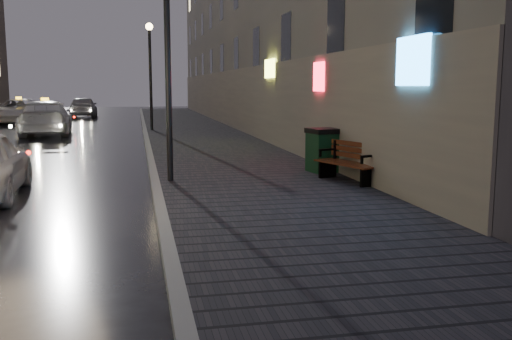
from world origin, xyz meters
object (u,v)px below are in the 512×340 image
Objects in this scene: trash_bin at (323,150)px; lamp_far at (150,63)px; taxi_far at (19,111)px; lamp_near at (167,35)px; car_far at (83,107)px; bench at (350,162)px; taxi_mid at (46,118)px.

lamp_far is at bearing 92.05° from trash_bin.
lamp_far is 0.96× the size of taxi_far.
trash_bin is 27.48m from taxi_far.
lamp_near is 26.73m from taxi_far.
bench is at bearing 104.41° from car_far.
taxi_mid is at bearing -71.33° from taxi_far.
trash_bin is 17.69m from taxi_mid.
taxi_far is (-12.10, 26.33, 0.16)m from bench.
lamp_far reaches higher than trash_bin.
taxi_far is at bearing 103.49° from trash_bin.
trash_bin is at bearing 75.41° from bench.
lamp_near is 32.20m from car_far.
lamp_far is 12.62m from taxi_far.
taxi_far is at bearing 130.64° from lamp_far.
taxi_far is (-2.98, 9.50, -0.06)m from taxi_mid.
bench is 0.34× the size of taxi_far.
car_far is at bearing 86.16° from bench.
trash_bin is at bearing 116.43° from taxi_mid.
trash_bin is (3.95, -15.37, -2.77)m from lamp_far.
car_far is at bearing -95.55° from taxi_mid.
bench is 19.14m from taxi_mid.
lamp_near is 16.85m from taxi_mid.
taxi_far is (-11.98, 24.73, 0.05)m from trash_bin.
lamp_far is at bearing 84.69° from bench.
lamp_near is 1.00× the size of lamp_far.
taxi_mid reaches higher than trash_bin.
taxi_mid is 1.23× the size of car_far.
taxi_mid is (-9.00, 15.23, 0.10)m from trash_bin.
car_far reaches higher than trash_bin.
trash_bin is at bearing -62.89° from taxi_far.
trash_bin reaches higher than bench.
lamp_near is 2.78× the size of bench.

